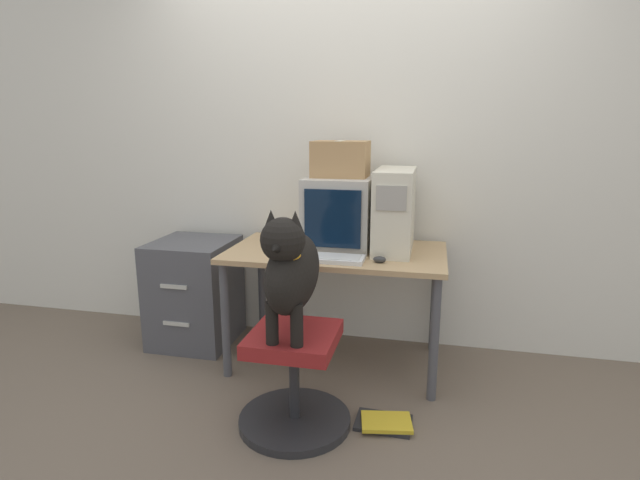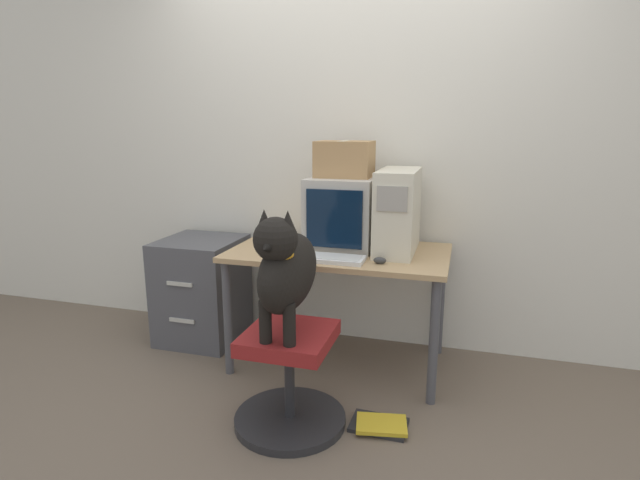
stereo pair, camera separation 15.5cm
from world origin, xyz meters
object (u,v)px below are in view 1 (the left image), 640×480
keyboard (323,258)px  crt_monitor (340,212)px  pc_tower (394,210)px  cardboard_box (341,159)px  office_chair (294,381)px  book_stack_floor (385,422)px  filing_cabinet (195,292)px  dog (292,269)px

keyboard → crt_monitor: bearing=85.4°
pc_tower → cardboard_box: size_ratio=1.56×
keyboard → cardboard_box: (0.03, 0.35, 0.51)m
office_chair → cardboard_box: cardboard_box is taller
keyboard → office_chair: (-0.04, -0.46, -0.50)m
pc_tower → office_chair: pc_tower is taller
crt_monitor → book_stack_floor: size_ratio=1.64×
office_chair → book_stack_floor: bearing=10.3°
pc_tower → cardboard_box: cardboard_box is taller
office_chair → pc_tower: bearing=62.6°
crt_monitor → cardboard_box: cardboard_box is taller
pc_tower → crt_monitor: bearing=173.2°
pc_tower → book_stack_floor: 1.16m
office_chair → keyboard: bearing=84.9°
filing_cabinet → book_stack_floor: (1.35, -0.72, -0.33)m
filing_cabinet → cardboard_box: (0.98, 0.01, 0.89)m
dog → crt_monitor: bearing=85.3°
office_chair → book_stack_floor: office_chair is taller
cardboard_box → book_stack_floor: 1.47m
office_chair → book_stack_floor: 0.49m
pc_tower → filing_cabinet: pc_tower is taller
cardboard_box → office_chair: bearing=-94.9°
crt_monitor → book_stack_floor: crt_monitor is taller
office_chair → dog: bearing=-90.0°
pc_tower → filing_cabinet: size_ratio=0.72×
crt_monitor → keyboard: 0.40m
cardboard_box → dog: bearing=-94.7°
crt_monitor → cardboard_box: bearing=90.0°
dog → filing_cabinet: bearing=138.2°
cardboard_box → pc_tower: bearing=-7.5°
crt_monitor → office_chair: 1.06m
pc_tower → book_stack_floor: size_ratio=1.74×
pc_tower → office_chair: bearing=-117.4°
dog → filing_cabinet: size_ratio=0.87×
filing_cabinet → book_stack_floor: 1.56m
office_chair → filing_cabinet: size_ratio=0.79×
keyboard → office_chair: size_ratio=0.81×
office_chair → dog: dog is taller
crt_monitor → dog: size_ratio=0.79×
pc_tower → dog: 0.89m
crt_monitor → pc_tower: bearing=-6.8°
keyboard → pc_tower: bearing=40.8°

